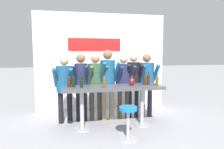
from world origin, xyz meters
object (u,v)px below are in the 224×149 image
person_right (133,78)px  wine_bottle_1 (104,81)px  wine_bottle_3 (81,81)px  bar_stool (128,118)px  person_left (81,79)px  wine_bottle_6 (69,81)px  wine_bottle_5 (74,81)px  person_far_right (147,78)px  person_far_left (65,83)px  person_center (108,77)px  wine_bottle_0 (145,79)px  decorative_vase (132,81)px  tasting_table (113,92)px  person_center_left (96,80)px  person_center_right (124,80)px  wine_bottle_4 (148,79)px  wine_bottle_2 (157,80)px

person_right → wine_bottle_1: 1.13m
wine_bottle_1 → wine_bottle_3: size_ratio=0.89×
bar_stool → person_left: bearing=123.6°
wine_bottle_1 → wine_bottle_6: 0.77m
bar_stool → person_right: 1.49m
wine_bottle_5 → person_far_right: bearing=15.2°
person_far_left → wine_bottle_3: 0.64m
wine_bottle_1 → person_center: bearing=73.1°
person_center → wine_bottle_0: person_center is taller
decorative_vase → tasting_table: bearing=-175.3°
wine_bottle_1 → person_far_left: bearing=143.5°
tasting_table → person_center_left: bearing=119.1°
person_right → wine_bottle_1: bearing=-133.0°
tasting_table → person_center: (-0.02, 0.49, 0.28)m
tasting_table → person_center_left: (-0.31, 0.57, 0.21)m
person_center_right → wine_bottle_1: bearing=-139.4°
wine_bottle_3 → person_far_right: bearing=19.5°
person_center_right → decorative_vase: (0.06, -0.51, 0.02)m
person_center → wine_bottle_6: size_ratio=6.30×
person_left → wine_bottle_0: bearing=-13.2°
person_far_left → person_center: size_ratio=0.91×
person_center_right → wine_bottle_0: bearing=-62.6°
person_center → wine_bottle_0: (0.78, -0.46, -0.01)m
person_center → wine_bottle_4: bearing=-32.4°
wine_bottle_2 → wine_bottle_6: wine_bottle_6 is taller
tasting_table → decorative_vase: bearing=4.7°
wine_bottle_6 → decorative_vase: size_ratio=1.26×
person_far_left → wine_bottle_4: 1.96m
person_center → person_left: bearing=168.2°
wine_bottle_0 → person_far_left: bearing=166.0°
tasting_table → person_center: size_ratio=1.27×
wine_bottle_0 → wine_bottle_6: wine_bottle_0 is taller
tasting_table → person_far_right: person_far_right is taller
person_left → wine_bottle_2: 1.79m
person_center → wine_bottle_0: 0.91m
person_far_right → person_far_left: bearing=-179.6°
person_center_left → decorative_vase: bearing=-45.9°
person_right → wine_bottle_0: (0.10, -0.54, 0.03)m
bar_stool → person_center: 1.36m
wine_bottle_1 → wine_bottle_6: size_ratio=1.04×
person_center_left → wine_bottle_3: (-0.38, -0.60, 0.07)m
person_center_right → person_far_right: size_ratio=0.98×
person_left → person_far_right: 1.68m
person_far_right → person_center: bearing=-177.8°
wine_bottle_3 → person_far_left: bearing=125.1°
person_right → wine_bottle_2: (0.34, -0.67, 0.02)m
person_center_left → person_center: 0.31m
wine_bottle_4 → wine_bottle_0: bearing=-160.0°
wine_bottle_0 → wine_bottle_3: (-1.45, -0.06, 0.01)m
wine_bottle_6 → decorative_vase: wine_bottle_6 is taller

